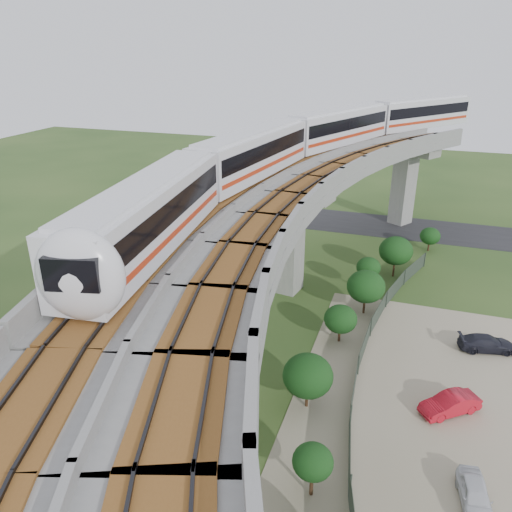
# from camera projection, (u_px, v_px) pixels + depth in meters

# --- Properties ---
(ground) EXTENTS (160.00, 160.00, 0.00)m
(ground) POSITION_uv_depth(u_px,v_px,m) (237.00, 351.00, 35.31)
(ground) COLOR #28451B
(ground) RESTS_ON ground
(dirt_lot) EXTENTS (18.00, 26.00, 0.04)m
(dirt_lot) POSITION_uv_depth(u_px,v_px,m) (447.00, 412.00, 29.49)
(dirt_lot) COLOR gray
(dirt_lot) RESTS_ON ground
(asphalt_road) EXTENTS (60.00, 8.00, 0.03)m
(asphalt_road) POSITION_uv_depth(u_px,v_px,m) (322.00, 219.00, 61.43)
(asphalt_road) COLOR #232326
(asphalt_road) RESTS_ON ground
(viaduct) EXTENTS (19.58, 73.98, 11.40)m
(viaduct) POSITION_uv_depth(u_px,v_px,m) (293.00, 239.00, 30.60)
(viaduct) COLOR #99968E
(viaduct) RESTS_ON ground
(metro_train) EXTENTS (19.57, 59.39, 3.64)m
(metro_train) POSITION_uv_depth(u_px,v_px,m) (319.00, 142.00, 42.56)
(metro_train) COLOR silver
(metro_train) RESTS_ON ground
(fence) EXTENTS (3.87, 38.73, 1.50)m
(fence) POSITION_uv_depth(u_px,v_px,m) (378.00, 369.00, 32.18)
(fence) COLOR #2D382D
(fence) RESTS_ON ground
(tree_0) EXTENTS (2.07, 2.07, 2.53)m
(tree_0) POSITION_uv_depth(u_px,v_px,m) (430.00, 236.00, 51.62)
(tree_0) COLOR #382314
(tree_0) RESTS_ON ground
(tree_1) EXTENTS (3.06, 3.06, 3.87)m
(tree_1) POSITION_uv_depth(u_px,v_px,m) (396.00, 251.00, 45.61)
(tree_1) COLOR #382314
(tree_1) RESTS_ON ground
(tree_2) EXTENTS (2.07, 2.07, 3.27)m
(tree_2) POSITION_uv_depth(u_px,v_px,m) (369.00, 268.00, 42.70)
(tree_2) COLOR #382314
(tree_2) RESTS_ON ground
(tree_3) EXTENTS (3.02, 3.02, 3.70)m
(tree_3) POSITION_uv_depth(u_px,v_px,m) (366.00, 286.00, 39.30)
(tree_3) COLOR #382314
(tree_3) RESTS_ON ground
(tree_4) EXTENTS (2.39, 2.39, 2.90)m
(tree_4) POSITION_uv_depth(u_px,v_px,m) (341.00, 319.00, 35.74)
(tree_4) COLOR #382314
(tree_4) RESTS_ON ground
(tree_5) EXTENTS (2.98, 2.98, 3.51)m
(tree_5) POSITION_uv_depth(u_px,v_px,m) (308.00, 376.00, 29.12)
(tree_5) COLOR #382314
(tree_5) RESTS_ON ground
(tree_6) EXTENTS (1.97, 1.97, 2.95)m
(tree_6) POSITION_uv_depth(u_px,v_px,m) (313.00, 462.00, 23.33)
(tree_6) COLOR #382314
(tree_6) RESTS_ON ground
(car_white) EXTENTS (1.79, 3.50, 1.14)m
(car_white) POSITION_uv_depth(u_px,v_px,m) (475.00, 496.00, 23.38)
(car_white) COLOR silver
(car_white) RESTS_ON dirt_lot
(car_red) EXTENTS (3.67, 3.24, 1.20)m
(car_red) POSITION_uv_depth(u_px,v_px,m) (450.00, 404.00, 29.24)
(car_red) COLOR #B0101F
(car_red) RESTS_ON dirt_lot
(car_dark) EXTENTS (4.12, 2.42, 1.12)m
(car_dark) POSITION_uv_depth(u_px,v_px,m) (487.00, 343.00, 35.19)
(car_dark) COLOR black
(car_dark) RESTS_ON dirt_lot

